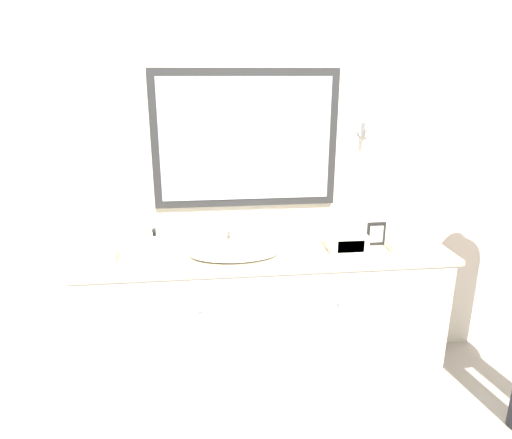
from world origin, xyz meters
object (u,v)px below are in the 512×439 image
object	(u,v)px
sink_basin	(235,251)
picture_frame	(376,234)
soap_bottle	(155,249)
appliance_box	(347,242)

from	to	relation	value
sink_basin	picture_frame	size ratio (longest dim) A/B	3.58
sink_basin	picture_frame	distance (m)	0.86
sink_basin	picture_frame	bearing A→B (deg)	3.89
soap_bottle	picture_frame	xyz separation A→B (m)	(1.29, 0.13, -0.01)
sink_basin	soap_bottle	world-z (taller)	soap_bottle
sink_basin	picture_frame	world-z (taller)	sink_basin
soap_bottle	appliance_box	size ratio (longest dim) A/B	0.92
appliance_box	picture_frame	distance (m)	0.21
sink_basin	appliance_box	distance (m)	0.66
soap_bottle	picture_frame	world-z (taller)	soap_bottle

